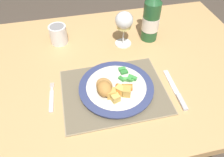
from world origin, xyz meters
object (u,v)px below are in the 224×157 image
dining_table (113,82)px  bottle (151,18)px  table_knife (177,92)px  drinking_cup (58,34)px  dinner_plate (116,88)px  fork (52,99)px  wine_glass (124,22)px

dining_table → bottle: (0.20, 0.15, 0.20)m
table_knife → drinking_cup: bearing=134.4°
table_knife → dining_table: bearing=134.7°
dining_table → drinking_cup: 0.32m
dinner_plate → drinking_cup: bearing=118.0°
dinner_plate → table_knife: 0.22m
dinner_plate → fork: (-0.23, 0.01, -0.01)m
table_knife → wine_glass: (-0.11, 0.32, 0.11)m
dining_table → wine_glass: wine_glass is taller
table_knife → drinking_cup: 0.56m
table_knife → drinking_cup: size_ratio=2.38×
table_knife → fork: bearing=171.0°
fork → wine_glass: bearing=38.0°
fork → wine_glass: wine_glass is taller
wine_glass → bottle: bearing=6.9°
wine_glass → drinking_cup: 0.30m
dinner_plate → table_knife: size_ratio=1.37×
fork → table_knife: size_ratio=0.69×
dinner_plate → table_knife: (0.21, -0.06, -0.01)m
table_knife → wine_glass: 0.36m
dining_table → wine_glass: (0.08, 0.13, 0.21)m
table_knife → wine_glass: wine_glass is taller
drinking_cup → table_knife: bearing=-45.6°
fork → wine_glass: size_ratio=0.86×
dining_table → table_knife: 0.29m
fork → drinking_cup: drinking_cup is taller
drinking_cup → bottle: bearing=-8.5°
table_knife → bottle: bearing=87.9°
dining_table → table_knife: table_knife is taller
bottle → drinking_cup: 0.41m
dining_table → drinking_cup: size_ratio=15.00×
fork → bottle: (0.45, 0.27, 0.10)m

